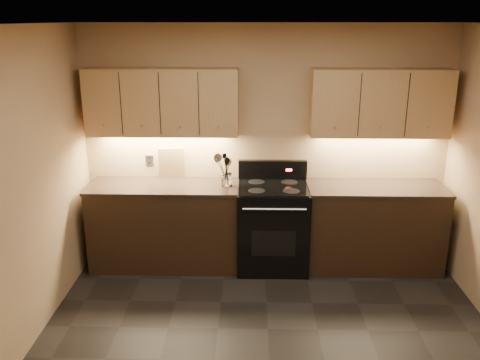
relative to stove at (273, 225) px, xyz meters
The scene contains 16 objects.
ceiling 2.71m from the stove, 92.72° to the right, with size 4.00×4.00×0.00m, color silver.
wall_back 0.88m from the stove, 104.10° to the left, with size 4.00×0.04×2.60m, color tan.
wall_left 2.80m from the stove, 141.05° to the right, with size 0.04×4.00×2.60m, color tan.
counter_left 1.18m from the stove, behind, with size 1.62×0.62×0.93m.
counter_right 1.10m from the stove, ahead, with size 1.46×0.62×0.93m.
stove is the anchor object (origin of this frame).
upper_cab_left 1.78m from the stove, behind, with size 1.60×0.30×0.70m, color tan.
upper_cab_right 1.73m from the stove, ahead, with size 1.44×0.30×0.70m, color tan.
outlet_plate 1.55m from the stove, 167.24° to the left, with size 0.09×0.01×0.12m, color #B2B5BA.
utensil_crock 0.72m from the stove, behind, with size 0.12×0.12×0.14m.
cutting_board 1.32m from the stove, 166.06° to the left, with size 0.28×0.02×0.36m, color tan.
wooden_spoon 0.80m from the stove, behind, with size 0.06×0.06×0.28m, color tan, non-canonical shape.
black_spoon 0.82m from the stove, behind, with size 0.06×0.06×0.33m, color black, non-canonical shape.
black_turner 0.80m from the stove, behind, with size 0.08×0.08×0.35m, color black, non-canonical shape.
steel_spatula 0.79m from the stove, behind, with size 0.08×0.08×0.33m, color silver, non-canonical shape.
steel_skimmer 0.79m from the stove, behind, with size 0.09×0.09×0.34m, color silver, non-canonical shape.
Camera 1 is at (-0.16, -3.46, 2.64)m, focal length 38.00 mm.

